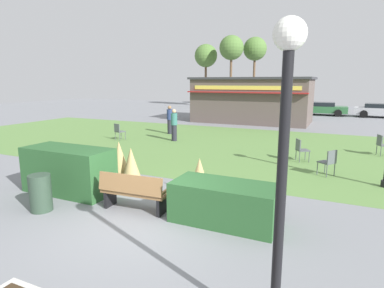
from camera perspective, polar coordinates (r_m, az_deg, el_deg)
ground_plane at (r=7.46m, az=-8.49°, el=-13.78°), size 80.00×80.00×0.00m
lawn_patch at (r=15.63m, az=10.51°, el=-0.64°), size 36.00×12.00×0.01m
park_bench at (r=8.02m, az=-10.31°, el=-8.35°), size 1.73×0.64×0.95m
hedge_left at (r=9.79m, az=-20.94°, el=-4.35°), size 2.59×1.10×1.29m
hedge_right at (r=7.34m, az=5.79°, el=-10.31°), size 2.34×1.10×0.90m
ornamental_grass_behind_left at (r=8.86m, az=1.32°, el=-5.88°), size 0.68×0.68×1.08m
ornamental_grass_behind_right at (r=10.02m, az=-10.68°, el=-3.87°), size 0.70×0.70×1.15m
ornamental_grass_behind_center at (r=10.45m, az=-12.69°, el=-2.97°), size 0.77×0.77×1.27m
lamppost_near at (r=3.72m, az=15.86°, el=-0.49°), size 0.36×0.36×3.78m
trash_bin at (r=8.73m, az=-25.20°, el=-7.82°), size 0.52×0.52×0.91m
food_kiosk at (r=25.52m, az=10.62°, el=7.70°), size 8.85×5.01×3.40m
cafe_chair_west at (r=15.84m, az=30.54°, el=0.09°), size 0.56×0.56×0.89m
cafe_chair_east at (r=11.63m, az=23.02°, el=-2.72°), size 0.61×0.61×0.89m
cafe_chair_center at (r=13.36m, az=18.65°, el=-0.72°), size 0.60×0.60×0.89m
cafe_chair_north at (r=17.74m, az=-12.83°, el=2.38°), size 0.55×0.55×0.89m
person_strolling at (r=19.37m, az=-3.96°, el=4.33°), size 0.34×0.34×1.69m
person_standing at (r=17.03m, az=-3.18°, el=3.42°), size 0.34×0.34×1.69m
parked_car_west_slot at (r=33.22m, az=12.73°, el=6.51°), size 4.28×2.21×1.20m
parked_car_center_slot at (r=32.49m, az=22.04°, el=5.88°), size 4.26×2.16×1.20m
parked_car_east_slot at (r=32.58m, az=30.42°, el=5.18°), size 4.34×2.33×1.20m
tree_left_bg at (r=41.24m, az=11.06°, el=16.07°), size 2.80×2.80×8.35m
tree_right_bg at (r=41.30m, az=2.47°, el=15.23°), size 2.80×2.80×7.61m
tree_center_bg at (r=38.97m, az=6.98°, el=16.42°), size 2.80×2.80×8.30m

